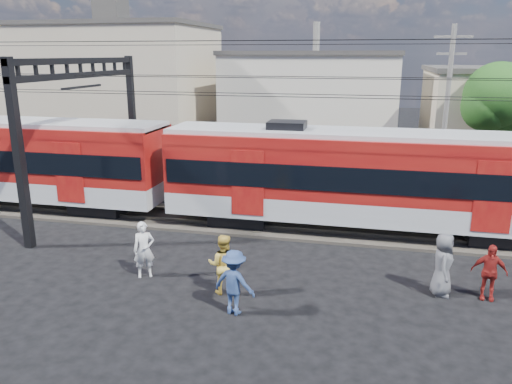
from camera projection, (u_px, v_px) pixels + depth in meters
ground at (270, 325)px, 13.50m from camera, size 120.00×120.00×0.00m
track_bed at (308, 227)px, 21.00m from camera, size 70.00×3.40×0.12m
rail_near at (305, 230)px, 20.27m from camera, size 70.00×0.12×0.12m
rail_far at (310, 218)px, 21.67m from camera, size 70.00×0.12×0.12m
commuter_train at (371, 176)px, 19.84m from camera, size 50.30×3.08×4.17m
catenary at (111, 101)px, 21.52m from camera, size 70.00×9.30×7.52m
building_west at (116, 87)px, 38.49m from camera, size 14.28×10.20×9.30m
building_midwest at (314, 100)px, 38.32m from camera, size 12.24×12.24×7.30m
utility_pole_mid at (446, 107)px, 25.08m from camera, size 1.80×0.24×8.50m
tree_near at (501, 100)px, 27.26m from camera, size 3.82×3.64×6.72m
pedestrian_a at (144, 250)px, 16.23m from camera, size 0.81×0.72×1.87m
pedestrian_b at (223, 264)px, 15.09m from camera, size 1.02×0.85×1.88m
pedestrian_c at (234, 282)px, 13.88m from camera, size 1.35×0.96×1.89m
pedestrian_d at (489, 272)px, 14.72m from camera, size 1.05×0.52×1.73m
pedestrian_e at (443, 265)px, 14.96m from camera, size 0.69×1.00×1.96m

